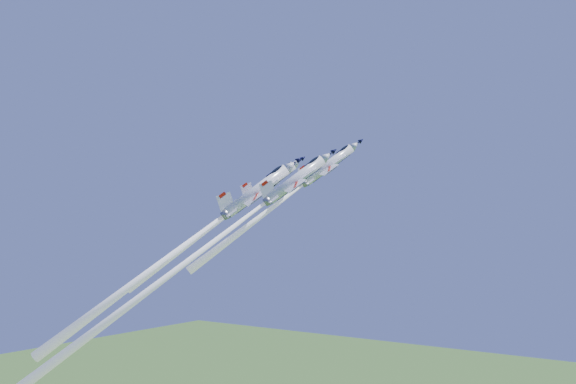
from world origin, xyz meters
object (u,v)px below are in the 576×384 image
Objects in this scene: jet_left at (223,218)px; jet_slot at (180,249)px; jet_right at (192,258)px; jet_lead at (282,200)px.

jet_left reaches higher than jet_slot.
jet_slot is (-2.08, -9.24, -5.55)m from jet_left.
jet_right is at bearing -29.90° from jet_left.
jet_right is at bearing -78.48° from jet_lead.
jet_left is 0.71× the size of jet_slot.
jet_slot is at bearing -166.23° from jet_right.
jet_lead reaches higher than jet_slot.
jet_lead is at bearing 49.80° from jet_left.
jet_left is (-12.50, -1.68, -3.14)m from jet_lead.
jet_lead is at bearing 78.99° from jet_slot.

